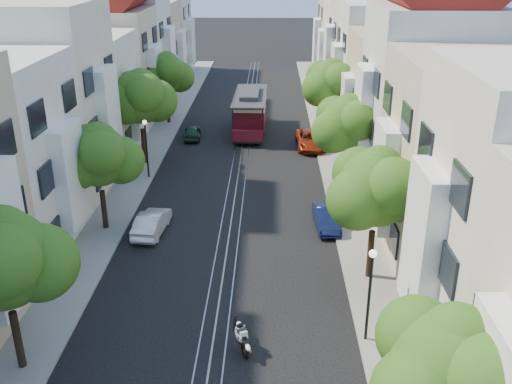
# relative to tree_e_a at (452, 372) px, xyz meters

# --- Properties ---
(ground) EXTENTS (200.00, 200.00, 0.00)m
(ground) POSITION_rel_tree_e_a_xyz_m (-7.26, 31.02, -4.40)
(ground) COLOR black
(ground) RESTS_ON ground
(sidewalk_east) EXTENTS (2.50, 80.00, 0.12)m
(sidewalk_east) POSITION_rel_tree_e_a_xyz_m (-0.01, 31.02, -4.34)
(sidewalk_east) COLOR gray
(sidewalk_east) RESTS_ON ground
(sidewalk_west) EXTENTS (2.50, 80.00, 0.12)m
(sidewalk_west) POSITION_rel_tree_e_a_xyz_m (-14.51, 31.02, -4.34)
(sidewalk_west) COLOR gray
(sidewalk_west) RESTS_ON ground
(rail_left) EXTENTS (0.06, 80.00, 0.02)m
(rail_left) POSITION_rel_tree_e_a_xyz_m (-7.81, 31.02, -4.39)
(rail_left) COLOR gray
(rail_left) RESTS_ON ground
(rail_slot) EXTENTS (0.06, 80.00, 0.02)m
(rail_slot) POSITION_rel_tree_e_a_xyz_m (-7.26, 31.02, -4.39)
(rail_slot) COLOR gray
(rail_slot) RESTS_ON ground
(rail_right) EXTENTS (0.06, 80.00, 0.02)m
(rail_right) POSITION_rel_tree_e_a_xyz_m (-6.71, 31.02, -4.39)
(rail_right) COLOR gray
(rail_right) RESTS_ON ground
(lane_line) EXTENTS (0.08, 80.00, 0.01)m
(lane_line) POSITION_rel_tree_e_a_xyz_m (-7.26, 31.02, -4.40)
(lane_line) COLOR tan
(lane_line) RESTS_ON ground
(townhouses_east) EXTENTS (7.75, 72.00, 12.00)m
(townhouses_east) POSITION_rel_tree_e_a_xyz_m (4.61, 30.94, 0.79)
(townhouses_east) COLOR beige
(townhouses_east) RESTS_ON ground
(townhouses_west) EXTENTS (7.75, 72.00, 11.76)m
(townhouses_west) POSITION_rel_tree_e_a_xyz_m (-19.13, 30.94, 0.68)
(townhouses_west) COLOR silver
(townhouses_west) RESTS_ON ground
(tree_e_a) EXTENTS (4.72, 3.87, 6.27)m
(tree_e_a) POSITION_rel_tree_e_a_xyz_m (0.00, 0.00, 0.00)
(tree_e_a) COLOR black
(tree_e_a) RESTS_ON ground
(tree_e_b) EXTENTS (4.93, 4.08, 6.68)m
(tree_e_b) POSITION_rel_tree_e_a_xyz_m (0.00, 12.00, 0.34)
(tree_e_b) COLOR black
(tree_e_b) RESTS_ON ground
(tree_e_c) EXTENTS (4.84, 3.99, 6.52)m
(tree_e_c) POSITION_rel_tree_e_a_xyz_m (0.00, 23.00, 0.20)
(tree_e_c) COLOR black
(tree_e_c) RESTS_ON ground
(tree_e_d) EXTENTS (5.01, 4.16, 6.85)m
(tree_e_d) POSITION_rel_tree_e_a_xyz_m (0.00, 34.00, 0.47)
(tree_e_d) COLOR black
(tree_e_d) RESTS_ON ground
(tree_w_a) EXTENTS (4.93, 4.08, 6.68)m
(tree_w_a) POSITION_rel_tree_e_a_xyz_m (-14.40, 5.00, 0.34)
(tree_w_a) COLOR black
(tree_w_a) RESTS_ON ground
(tree_w_b) EXTENTS (4.72, 3.87, 6.27)m
(tree_w_b) POSITION_rel_tree_e_a_xyz_m (-14.40, 17.00, 0.00)
(tree_w_b) COLOR black
(tree_w_b) RESTS_ON ground
(tree_w_c) EXTENTS (5.13, 4.28, 7.09)m
(tree_w_c) POSITION_rel_tree_e_a_xyz_m (-14.40, 28.00, 0.67)
(tree_w_c) COLOR black
(tree_w_c) RESTS_ON ground
(tree_w_d) EXTENTS (4.84, 3.99, 6.52)m
(tree_w_d) POSITION_rel_tree_e_a_xyz_m (-14.40, 39.00, 0.20)
(tree_w_d) COLOR black
(tree_w_d) RESTS_ON ground
(lamp_east) EXTENTS (0.32, 0.32, 4.16)m
(lamp_east) POSITION_rel_tree_e_a_xyz_m (-0.96, 7.02, -1.55)
(lamp_east) COLOR black
(lamp_east) RESTS_ON ground
(lamp_west) EXTENTS (0.32, 0.32, 4.16)m
(lamp_west) POSITION_rel_tree_e_a_xyz_m (-13.56, 25.02, -1.55)
(lamp_west) COLOR black
(lamp_west) RESTS_ON ground
(sportbike_rider) EXTENTS (0.79, 1.73, 1.25)m
(sportbike_rider) POSITION_rel_tree_e_a_xyz_m (-6.08, 6.38, -3.72)
(sportbike_rider) COLOR black
(sportbike_rider) RESTS_ON ground
(cable_car) EXTENTS (2.91, 8.88, 3.40)m
(cable_car) POSITION_rel_tree_e_a_xyz_m (-6.76, 36.47, -2.39)
(cable_car) COLOR black
(cable_car) RESTS_ON ground
(parked_car_e_mid) EXTENTS (1.49, 3.73, 1.20)m
(parked_car_e_mid) POSITION_rel_tree_e_a_xyz_m (-1.66, 17.57, -3.80)
(parked_car_e_mid) COLOR #0B1339
(parked_car_e_mid) RESTS_ON ground
(parked_car_e_far) EXTENTS (2.41, 4.94, 1.35)m
(parked_car_e_far) POSITION_rel_tree_e_a_xyz_m (-1.66, 32.20, -3.72)
(parked_car_e_far) COLOR maroon
(parked_car_e_far) RESTS_ON ground
(parked_car_w_mid) EXTENTS (1.70, 4.01, 1.28)m
(parked_car_w_mid) POSITION_rel_tree_e_a_xyz_m (-11.67, 16.62, -3.76)
(parked_car_w_mid) COLOR silver
(parked_car_w_mid) RESTS_ON ground
(parked_car_w_far) EXTENTS (1.65, 3.52, 1.16)m
(parked_car_w_far) POSITION_rel_tree_e_a_xyz_m (-11.66, 34.38, -3.82)
(parked_car_w_far) COLOR #163722
(parked_car_w_far) RESTS_ON ground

